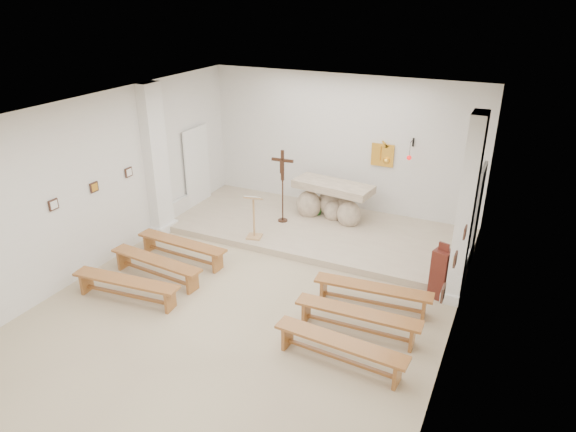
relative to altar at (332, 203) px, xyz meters
The scene contains 29 objects.
ground 4.20m from the altar, 91.15° to the right, with size 7.00×10.00×0.00m, color #C3B38D.
wall_left 5.62m from the altar, 130.63° to the right, with size 0.02×10.00×3.50m, color silver.
wall_right 5.52m from the altar, 50.72° to the right, with size 0.02×10.00×3.50m, color silver.
wall_back 1.47m from the altar, 95.77° to the left, with size 7.00×0.02×3.50m, color silver.
ceiling 5.11m from the altar, 91.15° to the right, with size 7.00×10.00×0.02m, color silver.
sanctuary_platform 0.81m from the altar, 97.16° to the right, with size 6.98×3.00×0.15m, color #BDAC91.
pilaster_left 4.25m from the altar, 147.93° to the right, with size 0.26×0.55×3.50m, color white.
pilaster_right 4.12m from the altar, 33.37° to the right, with size 0.26×0.55×3.50m, color white.
gold_wall_relief 1.68m from the altar, 39.47° to the left, with size 0.55×0.04×0.55m, color gold.
sanctuary_lamp 2.17m from the altar, 18.05° to the left, with size 0.11×0.36×0.44m.
station_frame_left_front 6.22m from the altar, 125.60° to the right, with size 0.03×0.20×0.20m, color #3B231A.
station_frame_left_mid 5.45m from the altar, 131.87° to the right, with size 0.03×0.20×0.20m, color #3B231A.
station_frame_left_rear 4.78m from the altar, 140.17° to the right, with size 0.03×0.20×0.20m, color #3B231A.
station_frame_right_front 6.13m from the altar, 55.70° to the right, with size 0.03×0.20×0.20m, color #3B231A.
station_frame_right_mid 5.35m from the altar, 49.49° to the right, with size 0.03×0.20×0.20m, color #3B231A.
station_frame_right_rear 4.65m from the altar, 41.20° to the right, with size 0.03×0.20×0.20m, color #3B231A.
radiator_left 3.82m from the altar, 157.38° to the right, with size 0.10×0.85×0.52m, color silver.
radiator_right 3.66m from the altar, 23.63° to the right, with size 0.10×0.85×0.52m, color silver.
altar is the anchor object (origin of this frame).
lectern 2.16m from the altar, 122.81° to the right, with size 0.44×0.39×1.06m.
crucifix_stand 1.38m from the altar, 144.01° to the right, with size 0.54×0.23×1.78m.
potted_plant 0.40m from the altar, behind, with size 0.42×0.37×0.47m, color #2B5923.
donation_pedestal 3.77m from the altar, 36.89° to the right, with size 0.37×0.37×1.12m.
bench_left_front 3.84m from the altar, 124.46° to the right, with size 2.14×0.45×0.45m.
bench_right_front 3.74m from the altar, 57.65° to the right, with size 2.14×0.52×0.45m.
bench_left_second 4.57m from the altar, 118.37° to the right, with size 2.14×0.53×0.45m.
bench_right_second 4.49m from the altar, 63.50° to the right, with size 2.13×0.41×0.45m.
bench_left_third 5.33m from the altar, 114.00° to the right, with size 2.15×0.54×0.45m.
bench_right_third 5.27m from the altar, 67.66° to the right, with size 2.14×0.48×0.45m.
Camera 1 is at (4.07, -6.76, 5.31)m, focal length 32.00 mm.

